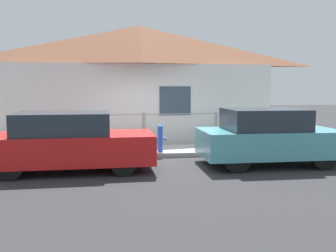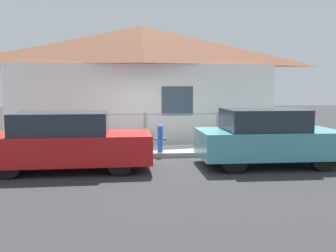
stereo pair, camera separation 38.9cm
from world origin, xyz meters
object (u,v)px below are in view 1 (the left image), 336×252
car_left (69,142)px  fire_hydrant (160,138)px  car_right (268,137)px  potted_plant_near_hydrant (147,140)px

car_left → fire_hydrant: (2.44, 1.62, -0.15)m
car_left → fire_hydrant: car_left is taller
car_right → fire_hydrant: (-2.64, 1.62, -0.18)m
potted_plant_near_hydrant → fire_hydrant: bearing=-71.5°
fire_hydrant → potted_plant_near_hydrant: bearing=108.5°
fire_hydrant → potted_plant_near_hydrant: fire_hydrant is taller
car_right → fire_hydrant: bearing=149.0°
car_left → potted_plant_near_hydrant: (2.14, 2.52, -0.33)m
fire_hydrant → potted_plant_near_hydrant: 0.96m
car_left → potted_plant_near_hydrant: car_left is taller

